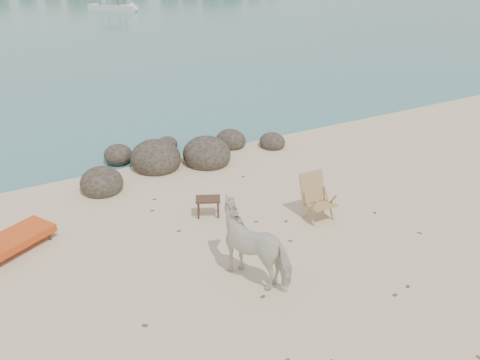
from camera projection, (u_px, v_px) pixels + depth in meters
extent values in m
ellipsoid|color=#2C261D|center=(102.00, 184.00, 11.91)|extent=(1.08, 1.19, 0.81)
ellipsoid|color=#2C261D|center=(156.00, 160.00, 13.18)|extent=(1.40, 1.53, 1.05)
ellipsoid|color=#2C261D|center=(207.00, 155.00, 13.47)|extent=(1.36, 1.50, 1.02)
ellipsoid|color=#2C261D|center=(231.00, 141.00, 14.66)|extent=(0.93, 1.02, 0.70)
ellipsoid|color=#2C261D|center=(272.00, 143.00, 14.60)|extent=(0.79, 0.87, 0.59)
ellipsoid|color=#2C261D|center=(118.00, 156.00, 13.66)|extent=(0.82, 0.90, 0.61)
ellipsoid|color=#2C261D|center=(167.00, 145.00, 14.53)|extent=(0.62, 0.69, 0.47)
imported|color=silver|center=(257.00, 244.00, 8.55)|extent=(1.42, 1.82, 1.40)
plane|color=brown|center=(419.00, 234.00, 10.14)|extent=(0.13, 0.13, 0.00)
plane|color=brown|center=(179.00, 232.00, 10.21)|extent=(0.11, 0.11, 0.00)
plane|color=brown|center=(407.00, 288.00, 8.52)|extent=(0.14, 0.14, 0.00)
plane|color=brown|center=(256.00, 223.00, 10.57)|extent=(0.14, 0.14, 0.00)
plane|color=brown|center=(286.00, 222.00, 10.58)|extent=(0.13, 0.13, 0.00)
plane|color=brown|center=(395.00, 296.00, 8.31)|extent=(0.11, 0.11, 0.00)
plane|color=brown|center=(155.00, 200.00, 11.51)|extent=(0.12, 0.12, 0.00)
plane|color=brown|center=(152.00, 212.00, 11.01)|extent=(0.13, 0.13, 0.00)
plane|color=brown|center=(479.00, 359.00, 7.03)|extent=(0.11, 0.11, 0.00)
plane|color=brown|center=(375.00, 214.00, 10.93)|extent=(0.14, 0.14, 0.00)
plane|color=brown|center=(290.00, 242.00, 9.86)|extent=(0.14, 0.14, 0.00)
plane|color=brown|center=(243.00, 178.00, 12.67)|extent=(0.11, 0.11, 0.00)
plane|color=brown|center=(145.00, 327.00, 7.63)|extent=(0.14, 0.14, 0.00)
plane|color=brown|center=(263.00, 298.00, 8.27)|extent=(0.12, 0.12, 0.00)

